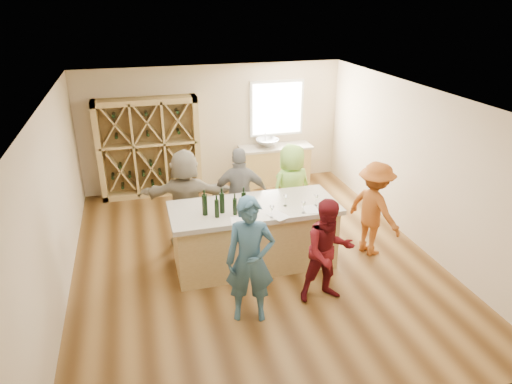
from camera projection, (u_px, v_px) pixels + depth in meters
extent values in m
cube|color=brown|center=(254.00, 260.00, 7.96)|extent=(6.00, 7.00, 0.10)
cube|color=white|center=(253.00, 94.00, 6.80)|extent=(6.00, 7.00, 0.10)
cube|color=beige|center=(214.00, 127.00, 10.51)|extent=(6.00, 0.10, 2.80)
cube|color=beige|center=(352.00, 324.00, 4.24)|extent=(6.00, 0.10, 2.80)
cube|color=beige|center=(51.00, 204.00, 6.64)|extent=(0.10, 7.00, 2.80)
cube|color=beige|center=(419.00, 166.00, 8.11)|extent=(0.10, 7.00, 2.80)
cube|color=white|center=(277.00, 108.00, 10.67)|extent=(1.30, 0.06, 1.30)
cube|color=white|center=(277.00, 109.00, 10.63)|extent=(1.18, 0.01, 1.18)
cube|color=tan|center=(149.00, 148.00, 10.02)|extent=(2.20, 0.45, 2.20)
cube|color=tan|center=(275.00, 166.00, 10.93)|extent=(1.60, 0.58, 0.86)
cube|color=#B3A793|center=(276.00, 147.00, 10.75)|extent=(1.70, 0.62, 0.06)
imported|color=silver|center=(267.00, 143.00, 10.65)|extent=(0.54, 0.54, 0.19)
cylinder|color=silver|center=(265.00, 138.00, 10.79)|extent=(0.02, 0.02, 0.30)
cube|color=tan|center=(254.00, 237.00, 7.57)|extent=(2.60, 1.00, 1.00)
cube|color=#B3A793|center=(254.00, 208.00, 7.36)|extent=(2.72, 1.12, 0.08)
cylinder|color=black|center=(205.00, 205.00, 6.98)|extent=(0.10, 0.10, 0.34)
cylinder|color=black|center=(217.00, 209.00, 6.92)|extent=(0.07, 0.07, 0.28)
cylinder|color=black|center=(222.00, 203.00, 7.05)|extent=(0.11, 0.11, 0.33)
cylinder|color=black|center=(235.00, 207.00, 7.00)|extent=(0.08, 0.08, 0.27)
cylinder|color=black|center=(244.00, 201.00, 7.12)|extent=(0.10, 0.10, 0.32)
cone|color=white|center=(246.00, 214.00, 6.89)|extent=(0.07, 0.07, 0.16)
cone|color=white|center=(272.00, 212.00, 6.92)|extent=(0.08, 0.08, 0.20)
cone|color=white|center=(303.00, 208.00, 7.07)|extent=(0.08, 0.08, 0.18)
cone|color=white|center=(285.00, 200.00, 7.30)|extent=(0.09, 0.09, 0.20)
cone|color=white|center=(316.00, 200.00, 7.32)|extent=(0.08, 0.08, 0.18)
cube|color=white|center=(238.00, 220.00, 6.86)|extent=(0.23, 0.30, 0.00)
cube|color=white|center=(278.00, 215.00, 7.02)|extent=(0.34, 0.39, 0.00)
cube|color=white|center=(311.00, 209.00, 7.22)|extent=(0.24, 0.31, 0.00)
imported|color=#335972|center=(250.00, 261.00, 6.14)|extent=(0.77, 0.64, 1.84)
imported|color=#590F14|center=(328.00, 251.00, 6.57)|extent=(0.79, 0.44, 1.61)
imported|color=#994C19|center=(374.00, 209.00, 7.79)|extent=(0.83, 1.19, 1.68)
imported|color=slate|center=(241.00, 195.00, 8.20)|extent=(1.13, 0.74, 1.77)
imported|color=#8CC64C|center=(291.00, 189.00, 8.51)|extent=(0.96, 0.74, 1.73)
imported|color=gray|center=(186.00, 198.00, 8.07)|extent=(1.74, 0.88, 1.79)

